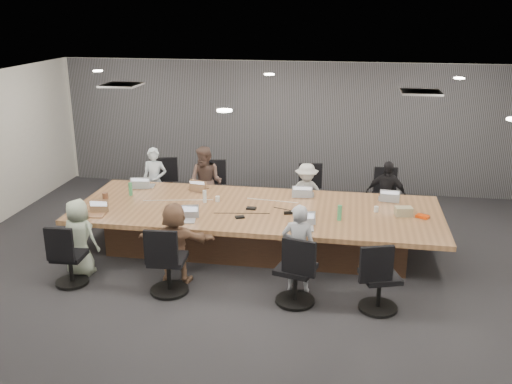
% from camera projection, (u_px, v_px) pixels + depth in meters
% --- Properties ---
extents(floor, '(10.00, 8.00, 0.00)m').
position_uv_depth(floor, '(252.00, 261.00, 9.18)').
color(floor, '#29292D').
rests_on(floor, ground).
extents(ceiling, '(10.00, 8.00, 0.00)m').
position_uv_depth(ceiling, '(251.00, 87.00, 8.30)').
color(ceiling, white).
rests_on(ceiling, wall_back).
extents(wall_back, '(10.00, 0.00, 2.80)m').
position_uv_depth(wall_back, '(283.00, 126.00, 12.48)').
color(wall_back, beige).
rests_on(wall_back, ground).
extents(wall_front, '(10.00, 0.00, 2.80)m').
position_uv_depth(wall_front, '(172.00, 310.00, 5.00)').
color(wall_front, beige).
rests_on(wall_front, ground).
extents(curtain, '(9.80, 0.04, 2.80)m').
position_uv_depth(curtain, '(283.00, 127.00, 12.41)').
color(curtain, '#58585E').
rests_on(curtain, ground).
extents(conference_table, '(6.00, 2.20, 0.74)m').
position_uv_depth(conference_table, '(257.00, 227.00, 9.52)').
color(conference_table, '#4F3221').
rests_on(conference_table, ground).
extents(chair_0, '(0.68, 0.68, 0.80)m').
position_uv_depth(chair_0, '(161.00, 189.00, 11.47)').
color(chair_0, black).
rests_on(chair_0, ground).
extents(chair_1, '(0.64, 0.64, 0.79)m').
position_uv_depth(chair_1, '(211.00, 192.00, 11.31)').
color(chair_1, black).
rests_on(chair_1, ground).
extents(chair_2, '(0.62, 0.62, 0.82)m').
position_uv_depth(chair_2, '(307.00, 196.00, 11.00)').
color(chair_2, black).
rests_on(chair_2, ground).
extents(chair_3, '(0.56, 0.56, 0.80)m').
position_uv_depth(chair_3, '(384.00, 201.00, 10.77)').
color(chair_3, black).
rests_on(chair_3, ground).
extents(chair_4, '(0.53, 0.53, 0.75)m').
position_uv_depth(chair_4, '(70.00, 261.00, 8.34)').
color(chair_4, black).
rests_on(chair_4, ground).
extents(chair_5, '(0.62, 0.62, 0.86)m').
position_uv_depth(chair_5, '(168.00, 265.00, 8.08)').
color(chair_5, black).
rests_on(chair_5, ground).
extents(chair_6, '(0.71, 0.71, 0.86)m').
position_uv_depth(chair_6, '(296.00, 274.00, 7.79)').
color(chair_6, black).
rests_on(chair_6, ground).
extents(chair_7, '(0.71, 0.71, 0.82)m').
position_uv_depth(chair_7, '(380.00, 282.00, 7.62)').
color(chair_7, black).
rests_on(chair_7, ground).
extents(person_0, '(0.50, 0.35, 1.33)m').
position_uv_depth(person_0, '(155.00, 182.00, 11.06)').
color(person_0, silver).
rests_on(person_0, ground).
extents(laptop_0, '(0.39, 0.29, 0.02)m').
position_uv_depth(laptop_0, '(145.00, 186.00, 10.52)').
color(laptop_0, '#B2B2B7').
rests_on(laptop_0, conference_table).
extents(person_1, '(0.77, 0.65, 1.39)m').
position_uv_depth(person_1, '(206.00, 183.00, 10.89)').
color(person_1, brown).
rests_on(person_1, ground).
extents(laptop_1, '(0.36, 0.28, 0.02)m').
position_uv_depth(laptop_1, '(198.00, 189.00, 10.36)').
color(laptop_1, '#8C6647').
rests_on(laptop_1, conference_table).
extents(person_2, '(0.81, 0.55, 1.16)m').
position_uv_depth(person_2, '(306.00, 194.00, 10.62)').
color(person_2, '#BDBFBD').
rests_on(person_2, ground).
extents(laptop_2, '(0.38, 0.28, 0.02)m').
position_uv_depth(laptop_2, '(304.00, 194.00, 10.05)').
color(laptop_2, '#B2B2B7').
rests_on(laptop_2, conference_table).
extents(person_3, '(0.80, 0.48, 1.28)m').
position_uv_depth(person_3, '(386.00, 195.00, 10.37)').
color(person_3, black).
rests_on(person_3, ground).
extents(laptop_3, '(0.35, 0.25, 0.02)m').
position_uv_depth(laptop_3, '(388.00, 199.00, 9.82)').
color(laptop_3, '#B2B2B7').
rests_on(laptop_3, conference_table).
extents(person_4, '(0.64, 0.47, 1.20)m').
position_uv_depth(person_4, '(79.00, 237.00, 8.59)').
color(person_4, '#A0B19B').
rests_on(person_4, ground).
extents(laptop_4, '(0.34, 0.25, 0.02)m').
position_uv_depth(laptop_4, '(94.00, 215.00, 9.06)').
color(laptop_4, '#8C6647').
rests_on(laptop_4, conference_table).
extents(person_5, '(1.17, 0.46, 1.24)m').
position_uv_depth(person_5, '(175.00, 243.00, 8.35)').
color(person_5, '#845E47').
rests_on(person_5, ground).
extents(laptop_5, '(0.33, 0.25, 0.02)m').
position_uv_depth(laptop_5, '(185.00, 221.00, 8.82)').
color(laptop_5, '#B2B2B7').
rests_on(laptop_5, conference_table).
extents(person_6, '(0.49, 0.33, 1.32)m').
position_uv_depth(person_6, '(298.00, 249.00, 8.05)').
color(person_6, '#9EA2AF').
rests_on(person_6, ground).
extents(laptop_6, '(0.36, 0.26, 0.02)m').
position_uv_depth(laptop_6, '(302.00, 228.00, 8.54)').
color(laptop_6, '#B2B2B7').
rests_on(laptop_6, conference_table).
extents(bottle_green_left, '(0.07, 0.07, 0.23)m').
position_uv_depth(bottle_green_left, '(130.00, 189.00, 10.00)').
color(bottle_green_left, '#44A164').
rests_on(bottle_green_left, conference_table).
extents(bottle_green_right, '(0.08, 0.08, 0.24)m').
position_uv_depth(bottle_green_right, '(340.00, 213.00, 8.85)').
color(bottle_green_right, '#44A164').
rests_on(bottle_green_right, conference_table).
extents(bottle_clear, '(0.07, 0.07, 0.21)m').
position_uv_depth(bottle_clear, '(205.00, 196.00, 9.64)').
color(bottle_clear, silver).
rests_on(bottle_clear, conference_table).
extents(cup_white_far, '(0.09, 0.09, 0.09)m').
position_uv_depth(cup_white_far, '(218.00, 199.00, 9.71)').
color(cup_white_far, white).
rests_on(cup_white_far, conference_table).
extents(cup_white_near, '(0.08, 0.08, 0.09)m').
position_uv_depth(cup_white_near, '(376.00, 209.00, 9.23)').
color(cup_white_near, white).
rests_on(cup_white_near, conference_table).
extents(mug_brown, '(0.12, 0.12, 0.12)m').
position_uv_depth(mug_brown, '(105.00, 196.00, 9.80)').
color(mug_brown, brown).
rests_on(mug_brown, conference_table).
extents(mic_left, '(0.17, 0.15, 0.03)m').
position_uv_depth(mic_left, '(240.00, 217.00, 8.97)').
color(mic_left, black).
rests_on(mic_left, conference_table).
extents(mic_right, '(0.16, 0.11, 0.03)m').
position_uv_depth(mic_right, '(251.00, 208.00, 9.35)').
color(mic_right, black).
rests_on(mic_right, conference_table).
extents(stapler, '(0.15, 0.08, 0.05)m').
position_uv_depth(stapler, '(288.00, 213.00, 9.12)').
color(stapler, black).
rests_on(stapler, conference_table).
extents(canvas_bag, '(0.29, 0.21, 0.14)m').
position_uv_depth(canvas_bag, '(404.00, 211.00, 9.05)').
color(canvas_bag, tan).
rests_on(canvas_bag, conference_table).
extents(snack_packet, '(0.23, 0.20, 0.04)m').
position_uv_depth(snack_packet, '(422.00, 216.00, 8.98)').
color(snack_packet, '#EC3E06').
rests_on(snack_packet, conference_table).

